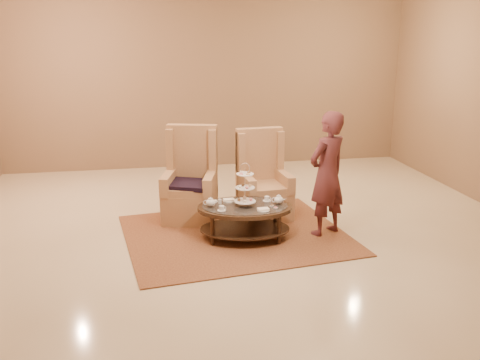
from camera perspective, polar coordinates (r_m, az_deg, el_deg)
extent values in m
plane|color=beige|center=(7.24, 0.61, -6.08)|extent=(8.00, 8.00, 0.00)
cube|color=white|center=(7.24, 0.61, -6.08)|extent=(8.00, 8.00, 0.02)
cube|color=#876649|center=(10.71, -3.54, 10.72)|extent=(8.00, 0.04, 3.50)
cube|color=brown|center=(7.29, -0.46, -5.85)|extent=(3.18, 2.76, 0.02)
cylinder|color=black|center=(6.88, -2.97, -5.46)|extent=(0.06, 0.06, 0.41)
cylinder|color=black|center=(6.93, 4.19, -5.34)|extent=(0.06, 0.06, 0.41)
cylinder|color=black|center=(7.31, -2.95, -4.18)|extent=(0.06, 0.06, 0.41)
cylinder|color=black|center=(7.35, 3.78, -4.07)|extent=(0.06, 0.06, 0.41)
cylinder|color=white|center=(6.94, 0.53, -0.74)|extent=(0.01, 0.01, 0.51)
torus|color=white|center=(6.87, 0.54, 1.30)|extent=(0.13, 0.03, 0.13)
cylinder|color=silver|center=(7.00, 0.53, -2.27)|extent=(0.32, 0.32, 0.01)
cylinder|color=silver|center=(6.94, 0.53, -0.82)|extent=(0.29, 0.29, 0.01)
cylinder|color=silver|center=(6.89, 0.54, 0.65)|extent=(0.25, 0.25, 0.01)
cylinder|color=#D56D6E|center=(6.99, 1.17, -2.09)|extent=(0.05, 0.05, 0.03)
cylinder|color=tan|center=(7.06, 0.49, -1.90)|extent=(0.05, 0.05, 0.03)
cylinder|color=brown|center=(6.99, -0.12, -2.11)|extent=(0.05, 0.05, 0.03)
cylinder|color=white|center=(6.91, 0.57, -2.30)|extent=(0.05, 0.05, 0.03)
ellipsoid|color=tan|center=(6.96, 1.08, -0.60)|extent=(0.05, 0.05, 0.03)
ellipsoid|color=brown|center=(7.00, 0.33, -0.51)|extent=(0.05, 0.05, 0.03)
ellipsoid|color=white|center=(6.91, -0.01, -0.72)|extent=(0.05, 0.05, 0.03)
ellipsoid|color=#D56D6E|center=(6.87, 0.74, -0.82)|extent=(0.05, 0.05, 0.03)
cube|color=brown|center=(6.92, 0.94, 0.84)|extent=(0.05, 0.04, 0.02)
cube|color=white|center=(6.93, 0.23, 0.87)|extent=(0.05, 0.04, 0.02)
cube|color=#D56D6E|center=(6.85, 0.13, 0.68)|extent=(0.05, 0.04, 0.02)
cube|color=tan|center=(6.84, 0.85, 0.65)|extent=(0.05, 0.04, 0.02)
ellipsoid|color=silver|center=(6.97, -3.17, -2.41)|extent=(0.14, 0.14, 0.10)
cylinder|color=silver|center=(6.95, -3.17, -2.01)|extent=(0.06, 0.06, 0.01)
sphere|color=silver|center=(6.95, -3.18, -1.91)|extent=(0.02, 0.02, 0.02)
cone|color=silver|center=(6.97, -2.54, -2.36)|extent=(0.08, 0.03, 0.05)
torus|color=silver|center=(6.97, -3.67, -2.42)|extent=(0.07, 0.02, 0.07)
ellipsoid|color=silver|center=(7.08, 4.15, -2.12)|extent=(0.14, 0.14, 0.10)
cylinder|color=silver|center=(7.07, 4.16, -1.73)|extent=(0.06, 0.06, 0.01)
sphere|color=silver|center=(7.06, 4.16, -1.62)|extent=(0.02, 0.02, 0.02)
cone|color=silver|center=(7.09, 4.77, -2.07)|extent=(0.08, 0.03, 0.05)
torus|color=silver|center=(7.08, 3.66, -2.13)|extent=(0.07, 0.02, 0.07)
cylinder|color=silver|center=(6.83, -1.97, -3.24)|extent=(0.13, 0.13, 0.01)
cylinder|color=silver|center=(6.82, -1.97, -2.99)|extent=(0.07, 0.07, 0.06)
torus|color=silver|center=(6.82, -1.64, -2.99)|extent=(0.04, 0.01, 0.04)
cylinder|color=silver|center=(7.21, 2.89, -2.21)|extent=(0.13, 0.13, 0.01)
cylinder|color=silver|center=(7.20, 2.89, -1.97)|extent=(0.07, 0.07, 0.06)
torus|color=silver|center=(7.21, 3.20, -1.96)|extent=(0.04, 0.01, 0.04)
cylinder|color=silver|center=(7.20, -1.19, -2.22)|extent=(0.18, 0.18, 0.01)
cube|color=#F5E6CF|center=(7.20, -1.19, -2.11)|extent=(0.15, 0.11, 0.02)
cylinder|color=silver|center=(6.84, 2.51, -3.23)|extent=(0.18, 0.18, 0.01)
cube|color=#F5E6CF|center=(6.83, 2.51, -3.12)|extent=(0.15, 0.11, 0.02)
cylinder|color=silver|center=(7.09, -2.16, -2.28)|extent=(0.05, 0.05, 0.06)
cylinder|color=silver|center=(6.91, 3.82, -3.01)|extent=(0.06, 0.06, 0.01)
cylinder|color=#D56D6E|center=(6.91, 3.82, -2.93)|extent=(0.05, 0.05, 0.01)
cylinder|color=silver|center=(6.99, 3.40, -2.77)|extent=(0.06, 0.06, 0.01)
cylinder|color=brown|center=(6.99, 3.41, -2.69)|extent=(0.05, 0.05, 0.01)
cylinder|color=silver|center=(7.18, -2.66, -2.26)|extent=(0.06, 0.06, 0.01)
cylinder|color=white|center=(7.18, -2.66, -2.18)|extent=(0.05, 0.05, 0.01)
cube|color=tan|center=(7.83, -5.33, -2.71)|extent=(0.89, 0.89, 0.44)
cube|color=tan|center=(7.70, -5.44, -0.92)|extent=(0.76, 0.76, 0.10)
cube|color=tan|center=(7.99, -5.05, 1.10)|extent=(0.74, 0.33, 1.36)
cube|color=tan|center=(7.93, -7.39, 3.25)|extent=(0.16, 0.25, 0.63)
cube|color=tan|center=(7.83, -2.89, 3.20)|extent=(0.16, 0.25, 0.63)
cube|color=tan|center=(7.74, -7.67, -0.28)|extent=(0.29, 0.67, 0.27)
cube|color=tan|center=(7.63, -3.22, -0.37)|extent=(0.29, 0.67, 0.27)
cube|color=black|center=(7.65, -5.50, -0.47)|extent=(0.73, 0.70, 0.06)
cube|color=tan|center=(7.92, 2.61, -2.53)|extent=(0.75, 0.75, 0.42)
cube|color=tan|center=(7.80, 2.75, -0.84)|extent=(0.64, 0.64, 0.10)
cube|color=tan|center=(8.06, 2.03, 1.05)|extent=(0.71, 0.20, 1.29)
cube|color=tan|center=(7.87, 0.05, 2.93)|extent=(0.12, 0.23, 0.60)
cube|color=tan|center=(8.04, 4.17, 3.17)|extent=(0.12, 0.23, 0.60)
cube|color=tan|center=(7.69, 0.71, -0.44)|extent=(0.17, 0.63, 0.26)
cube|color=tan|center=(7.86, 4.76, -0.12)|extent=(0.17, 0.63, 0.26)
imported|color=#502224|center=(7.17, 9.28, 0.61)|extent=(0.73, 0.65, 1.69)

